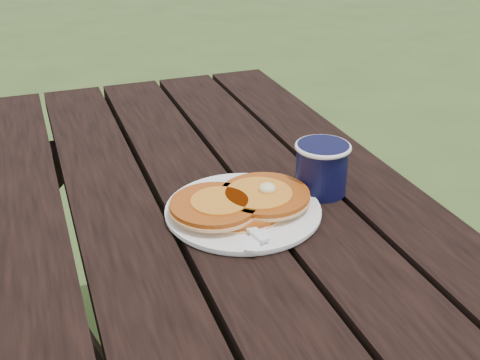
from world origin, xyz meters
name	(u,v)px	position (x,y,z in m)	size (l,w,h in m)	color
plate	(243,211)	(0.04, 0.15, 0.76)	(0.25, 0.25, 0.01)	white
pancake_stack	(242,202)	(0.04, 0.14, 0.77)	(0.24, 0.15, 0.04)	#B44F14
knife	(263,221)	(0.06, 0.09, 0.76)	(0.02, 0.18, 0.01)	white
fork	(246,224)	(0.03, 0.09, 0.77)	(0.03, 0.16, 0.01)	white
coffee_cup	(322,165)	(0.20, 0.17, 0.80)	(0.10, 0.10, 0.09)	black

